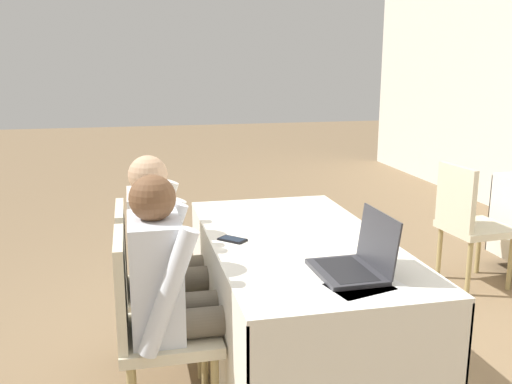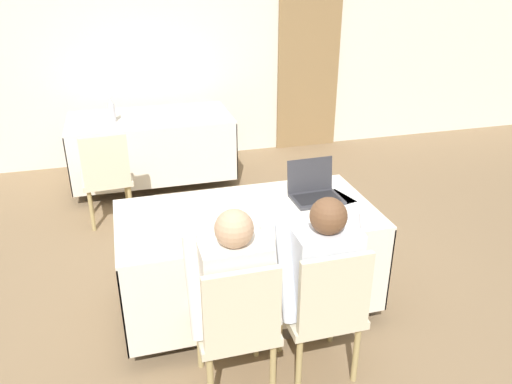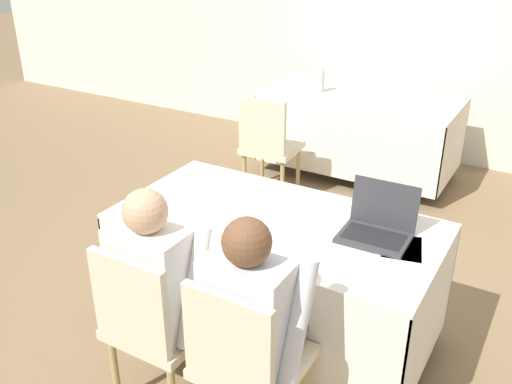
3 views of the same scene
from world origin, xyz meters
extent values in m
plane|color=#846B4C|center=(0.00, 0.00, 0.00)|extent=(24.00, 24.00, 0.00)
cube|color=white|center=(0.00, 0.00, 0.75)|extent=(1.71, 0.88, 0.02)
cube|color=white|center=(0.00, -0.43, 0.43)|extent=(1.71, 0.01, 0.62)
cube|color=white|center=(0.00, 0.43, 0.43)|extent=(1.71, 0.01, 0.62)
cube|color=white|center=(-0.85, 0.00, 0.43)|extent=(0.01, 0.88, 0.62)
cylinder|color=#333333|center=(0.00, 0.00, 0.06)|extent=(0.06, 0.06, 0.12)
cube|color=#333338|center=(0.51, 0.06, 0.77)|extent=(0.35, 0.26, 0.02)
cube|color=black|center=(0.51, 0.06, 0.78)|extent=(0.30, 0.18, 0.00)
cube|color=#333338|center=(0.51, 0.19, 0.90)|extent=(0.34, 0.05, 0.24)
cube|color=black|center=(0.51, 0.19, 0.90)|extent=(0.31, 0.04, 0.21)
cube|color=black|center=(-0.04, -0.33, 0.76)|extent=(0.15, 0.15, 0.01)
cube|color=#192333|center=(-0.04, -0.33, 0.77)|extent=(0.13, 0.13, 0.00)
cube|color=white|center=(0.67, 0.09, 0.76)|extent=(0.27, 0.33, 0.00)
cube|color=white|center=(0.65, 0.03, 0.76)|extent=(0.28, 0.34, 0.00)
cube|color=white|center=(0.17, 0.07, 0.76)|extent=(0.24, 0.32, 0.00)
cylinder|color=tan|center=(-0.08, -0.49, 0.20)|extent=(0.04, 0.04, 0.40)
cylinder|color=tan|center=(-0.43, -0.49, 0.20)|extent=(0.04, 0.04, 0.40)
cylinder|color=tan|center=(-0.08, -0.85, 0.20)|extent=(0.04, 0.04, 0.40)
cylinder|color=tan|center=(-0.43, -0.85, 0.20)|extent=(0.04, 0.04, 0.40)
cube|color=beige|center=(-0.25, -0.67, 0.43)|extent=(0.44, 0.44, 0.05)
cube|color=beige|center=(-0.25, -0.87, 0.68)|extent=(0.40, 0.04, 0.45)
cylinder|color=tan|center=(0.08, -0.49, 0.20)|extent=(0.04, 0.04, 0.40)
cylinder|color=tan|center=(0.08, -0.85, 0.20)|extent=(0.04, 0.04, 0.40)
cube|color=beige|center=(0.25, -0.67, 0.43)|extent=(0.44, 0.44, 0.05)
cube|color=beige|center=(0.25, -0.87, 0.68)|extent=(0.40, 0.04, 0.45)
cylinder|color=tan|center=(-0.77, 1.84, 0.20)|extent=(0.04, 0.04, 0.40)
cylinder|color=tan|center=(-1.12, 1.81, 0.20)|extent=(0.04, 0.04, 0.40)
cylinder|color=tan|center=(-0.74, 1.49, 0.20)|extent=(0.04, 0.04, 0.40)
cylinder|color=tan|center=(-1.09, 1.46, 0.20)|extent=(0.04, 0.04, 0.40)
cube|color=beige|center=(-0.93, 1.65, 0.43)|extent=(0.47, 0.47, 0.05)
cube|color=beige|center=(-0.92, 1.45, 0.68)|extent=(0.41, 0.07, 0.45)
cylinder|color=#665B4C|center=(-0.16, -0.54, 0.52)|extent=(0.13, 0.42, 0.13)
cylinder|color=#665B4C|center=(-0.34, -0.54, 0.52)|extent=(0.13, 0.42, 0.13)
cylinder|color=#665B4C|center=(-0.16, -0.36, 0.23)|extent=(0.10, 0.10, 0.45)
cylinder|color=#665B4C|center=(-0.34, -0.36, 0.23)|extent=(0.10, 0.10, 0.45)
cube|color=silver|center=(-0.25, -0.72, 0.71)|extent=(0.36, 0.22, 0.52)
cylinder|color=silver|center=(-0.04, -0.68, 0.72)|extent=(0.08, 0.26, 0.54)
cylinder|color=silver|center=(-0.46, -0.68, 0.72)|extent=(0.08, 0.26, 0.54)
sphere|color=tan|center=(-0.25, -0.72, 1.06)|extent=(0.20, 0.20, 0.20)
cylinder|color=#665B4C|center=(0.34, -0.54, 0.52)|extent=(0.13, 0.42, 0.13)
cylinder|color=#665B4C|center=(0.16, -0.54, 0.52)|extent=(0.13, 0.42, 0.13)
cylinder|color=#665B4C|center=(0.34, -0.36, 0.23)|extent=(0.10, 0.10, 0.45)
cylinder|color=#665B4C|center=(0.16, -0.36, 0.23)|extent=(0.10, 0.10, 0.45)
cube|color=silver|center=(0.25, -0.72, 0.71)|extent=(0.36, 0.22, 0.52)
cylinder|color=silver|center=(0.46, -0.68, 0.72)|extent=(0.08, 0.26, 0.54)
cylinder|color=silver|center=(0.04, -0.68, 0.72)|extent=(0.08, 0.26, 0.54)
sphere|color=brown|center=(0.25, -0.72, 1.06)|extent=(0.20, 0.20, 0.20)
camera|label=1|loc=(2.62, -0.80, 1.63)|focal=40.00mm
camera|label=2|loc=(-0.73, -2.84, 2.28)|focal=35.00mm
camera|label=3|loc=(1.24, -2.34, 2.19)|focal=40.00mm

